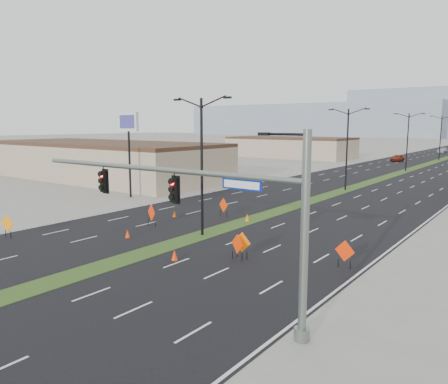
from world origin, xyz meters
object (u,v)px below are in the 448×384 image
Objects in this scene: streetlight_3 at (441,137)px; construction_sign_5 at (345,252)px; construction_sign_3 at (237,245)px; construction_sign_4 at (242,243)px; streetlight_2 at (407,140)px; signal_mast at (206,204)px; cone_2 at (247,218)px; cone_1 at (174,255)px; streetlight_0 at (202,163)px; cone_3 at (174,214)px; cone_0 at (128,234)px; pole_sign_west at (128,128)px; construction_sign_2 at (223,206)px; streetlight_1 at (347,147)px; car_left at (397,158)px; construction_sign_1 at (151,213)px; car_far at (442,151)px; construction_sign_0 at (7,224)px.

construction_sign_5 is at bearing -82.43° from streetlight_3.
construction_sign_4 is at bearing 108.31° from construction_sign_3.
construction_sign_3 is (5.51, -59.34, -4.47)m from streetlight_2.
signal_mast reaches higher than cone_2.
signal_mast is 24.50× the size of cone_1.
cone_1 is at bearing -118.62° from construction_sign_3.
cone_2 is (0.11, 5.83, -5.09)m from streetlight_0.
streetlight_2 is (0.00, 56.00, 0.00)m from streetlight_0.
construction_sign_4 is at bearing -28.67° from cone_3.
pole_sign_west is (-13.51, 12.13, 7.42)m from cone_0.
construction_sign_2 is 1.07× the size of construction_sign_3.
car_left is at bearing 98.15° from streetlight_1.
cone_1 is at bearing -77.91° from car_left.
streetlight_2 is at bearing 90.00° from streetlight_0.
construction_sign_1 is 3.90m from cone_0.
streetlight_1 reaches higher than construction_sign_1.
car_left is 2.78× the size of construction_sign_3.
cone_0 is 0.93× the size of cone_2.
streetlight_1 reaches higher than construction_sign_3.
streetlight_2 is at bearing 107.09° from construction_sign_2.
construction_sign_2 reaches higher than construction_sign_5.
construction_sign_4 is at bearing -75.50° from car_left.
construction_sign_1 is at bearing -93.49° from streetlight_3.
car_left is at bearing 95.67° from cone_2.
car_far is 2.92× the size of construction_sign_3.
construction_sign_1 reaches higher than construction_sign_2.
car_far is at bearing 76.87° from construction_sign_0.
streetlight_0 is at bearing -177.66° from construction_sign_5.
cone_1 is 25.41m from pole_sign_west.
cone_1 is (-6.05, 4.34, -4.46)m from signal_mast.
pole_sign_west is (-17.39, -75.69, 2.30)m from streetlight_3.
streetlight_0 reaches higher than construction_sign_5.
construction_sign_3 is 2.42× the size of cone_1.
streetlight_2 is 2.24× the size of car_left.
streetlight_3 is 80.90m from cone_3.
construction_sign_3 is at bearing -24.57° from pole_sign_west.
construction_sign_0 is 17.48m from construction_sign_4.
streetlight_3 reaches higher than pole_sign_west.
streetlight_2 is (-8.56, 66.00, 0.63)m from signal_mast.
cone_1 is (5.13, -11.78, -0.68)m from construction_sign_2.
car_left is 68.69m from pole_sign_west.
cone_0 is at bearing -83.15° from car_far.
streetlight_2 is 53.11m from cone_3.
construction_sign_1 is at bearing -95.22° from streetlight_2.
car_far is (-4.82, 85.82, -4.74)m from streetlight_1.
car_far is at bearing 94.77° from streetlight_2.
construction_sign_5 is at bearing -68.67° from streetlight_1.
construction_sign_0 is at bearing -165.92° from cone_1.
pole_sign_west is (-17.39, -47.69, 2.30)m from streetlight_2.
construction_sign_4 is at bearing -79.81° from streetlight_1.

